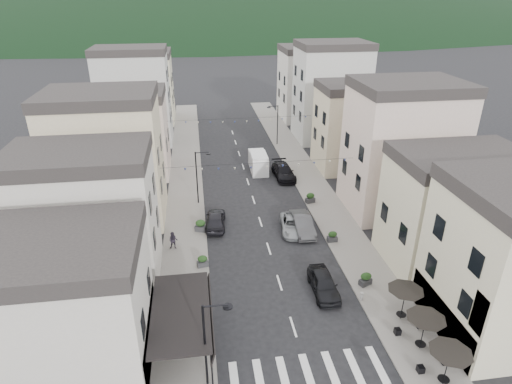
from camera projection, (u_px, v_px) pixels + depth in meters
sidewalk_left at (186, 182)px, 51.99m from camera, size 4.00×76.00×0.12m
sidewalk_right at (306, 175)px, 53.93m from camera, size 4.00×76.00×0.12m
hill_backdrop at (198, 23)px, 292.41m from camera, size 640.00×360.00×70.00m
boutique_building at (42, 314)px, 25.14m from camera, size 12.00×8.00×8.00m
boutique_awning at (185, 312)px, 26.59m from camera, size 3.77×7.50×3.28m
buildings_row_left at (126, 122)px, 53.61m from camera, size 10.20×54.16×14.00m
buildings_row_right at (351, 114)px, 56.25m from camera, size 10.20×54.16×14.50m
cafe_terrace at (425, 322)px, 26.88m from camera, size 2.50×8.10×2.53m
streetlamp_left_near at (210, 337)px, 23.84m from camera, size 1.70×0.56×6.00m
streetlamp_left_far at (199, 172)px, 45.28m from camera, size 1.70×0.56×6.00m
streetlamp_right_far at (276, 121)px, 62.87m from camera, size 1.70×0.56×6.00m
bollards at (295, 327)px, 29.13m from camera, size 11.66×10.26×0.60m
bunting_near at (259, 166)px, 41.62m from camera, size 19.00×0.28×0.62m
bunting_far at (241, 121)px, 55.91m from camera, size 19.00×0.28×0.62m
parked_car_a at (324, 284)px, 32.86m from camera, size 1.90×4.59×1.55m
parked_car_b at (302, 224)px, 41.13m from camera, size 1.80×4.96×1.63m
parked_car_c at (292, 225)px, 41.27m from camera, size 2.75×5.01×1.33m
parked_car_d at (284, 172)px, 52.95m from camera, size 2.47×5.62×1.60m
parked_car_e at (216, 220)px, 41.96m from camera, size 2.33×4.83×1.59m
delivery_van at (258, 162)px, 54.83m from camera, size 2.10×5.13×2.45m
pedestrian_a at (194, 296)px, 31.17m from camera, size 0.69×0.48×1.80m
pedestrian_b at (173, 241)px, 38.15m from camera, size 0.89×0.74×1.67m
planter_la at (203, 261)px, 35.85m from camera, size 1.00×0.67×1.04m
planter_lb at (201, 226)px, 41.06m from camera, size 1.22×0.95×1.21m
planter_ra at (366, 279)px, 33.59m from camera, size 1.13×0.89×1.11m
planter_rb at (332, 236)px, 39.42m from camera, size 0.93×0.52×1.04m
planter_rc at (310, 198)px, 46.60m from camera, size 1.13×0.84×1.13m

